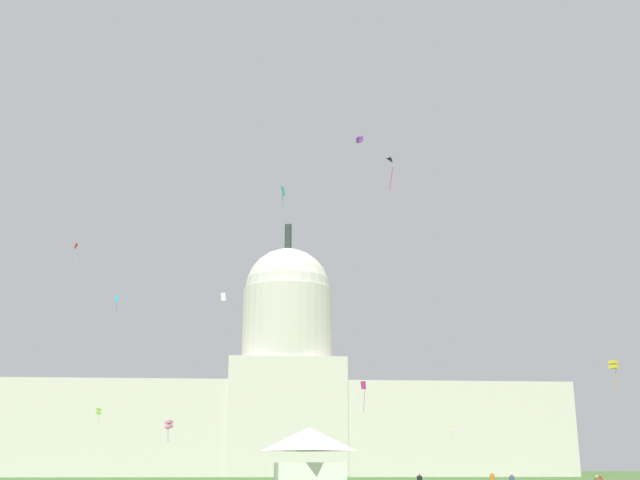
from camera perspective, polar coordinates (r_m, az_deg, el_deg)
The scene contains 13 objects.
capitol_building at distance 196.69m, azimuth -2.48°, elevation -11.78°, with size 137.62×23.33×63.32m.
event_tent at distance 73.29m, azimuth -0.79°, elevation -15.70°, with size 6.53×6.47×5.67m.
kite_gold_low at distance 168.38m, azimuth 9.53°, elevation -13.41°, with size 1.40×1.28×2.55m.
kite_magenta_low at distance 124.88m, azimuth 3.19°, elevation -10.74°, with size 0.87×0.79×4.71m.
kite_violet_high at distance 113.81m, azimuth 2.92°, elevation 7.33°, with size 1.09×1.05×1.06m.
kite_yellow_low at distance 102.29m, azimuth 20.59°, elevation -8.52°, with size 1.18×1.18×3.87m.
kite_red_high at distance 149.03m, azimuth -17.36°, elevation -0.64°, with size 0.62×0.73×4.31m.
kite_lime_low at distance 174.84m, azimuth -15.81°, elevation -11.91°, with size 1.33×1.30×3.16m.
kite_white_mid at distance 126.21m, azimuth -7.05°, elevation -4.13°, with size 0.89×0.28×1.40m.
kite_pink_low at distance 128.36m, azimuth -10.95°, elevation -13.06°, with size 1.37×1.34×3.31m.
kite_cyan_mid at distance 155.67m, azimuth -14.58°, elevation -4.26°, with size 0.69×0.10×3.33m.
kite_turquoise_mid at distance 95.46m, azimuth -2.71°, elevation 3.50°, with size 0.62×1.13×2.83m.
kite_black_mid at distance 82.68m, azimuth 4.88°, elevation 5.63°, with size 1.14×1.39×3.31m.
Camera 1 is at (-3.13, -25.17, 2.21)m, focal length 43.93 mm.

